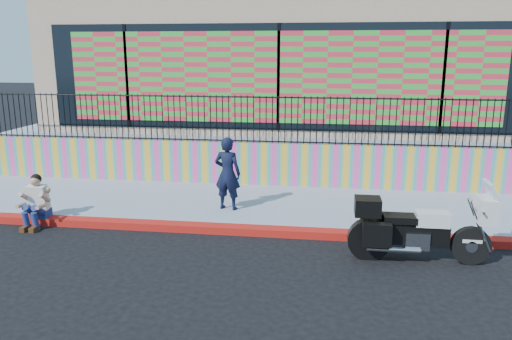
# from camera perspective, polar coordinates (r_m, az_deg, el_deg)

# --- Properties ---
(ground) EXTENTS (90.00, 90.00, 0.00)m
(ground) POSITION_cam_1_polar(r_m,az_deg,el_deg) (9.96, 0.13, -7.35)
(ground) COLOR black
(ground) RESTS_ON ground
(red_curb) EXTENTS (16.00, 0.30, 0.15)m
(red_curb) POSITION_cam_1_polar(r_m,az_deg,el_deg) (9.94, 0.13, -6.94)
(red_curb) COLOR #B00C15
(red_curb) RESTS_ON ground
(sidewalk) EXTENTS (16.00, 3.00, 0.15)m
(sidewalk) POSITION_cam_1_polar(r_m,az_deg,el_deg) (11.49, 1.26, -4.11)
(sidewalk) COLOR #929CAF
(sidewalk) RESTS_ON ground
(mural_wall) EXTENTS (16.00, 0.20, 1.10)m
(mural_wall) POSITION_cam_1_polar(r_m,az_deg,el_deg) (12.86, 2.11, 0.68)
(mural_wall) COLOR #FF43A5
(mural_wall) RESTS_ON sidewalk
(metal_fence) EXTENTS (15.80, 0.04, 1.20)m
(metal_fence) POSITION_cam_1_polar(r_m,az_deg,el_deg) (12.66, 2.16, 5.77)
(metal_fence) COLOR black
(metal_fence) RESTS_ON mural_wall
(elevated_platform) EXTENTS (16.00, 10.00, 1.25)m
(elevated_platform) POSITION_cam_1_polar(r_m,az_deg,el_deg) (17.86, 3.81, 4.02)
(elevated_platform) COLOR #929CAF
(elevated_platform) RESTS_ON ground
(storefront_building) EXTENTS (14.00, 8.06, 4.00)m
(storefront_building) POSITION_cam_1_polar(r_m,az_deg,el_deg) (17.41, 3.89, 12.45)
(storefront_building) COLOR tan
(storefront_building) RESTS_ON elevated_platform
(police_motorcycle) EXTENTS (2.35, 0.78, 1.46)m
(police_motorcycle) POSITION_cam_1_polar(r_m,az_deg,el_deg) (8.98, 17.97, -6.23)
(police_motorcycle) COLOR black
(police_motorcycle) RESTS_ON ground
(police_officer) EXTENTS (0.64, 0.47, 1.60)m
(police_officer) POSITION_cam_1_polar(r_m,az_deg,el_deg) (10.83, -3.27, -0.40)
(police_officer) COLOR black
(police_officer) RESTS_ON sidewalk
(seated_man) EXTENTS (0.54, 0.71, 1.06)m
(seated_man) POSITION_cam_1_polar(r_m,az_deg,el_deg) (11.19, -23.95, -3.77)
(seated_man) COLOR navy
(seated_man) RESTS_ON ground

